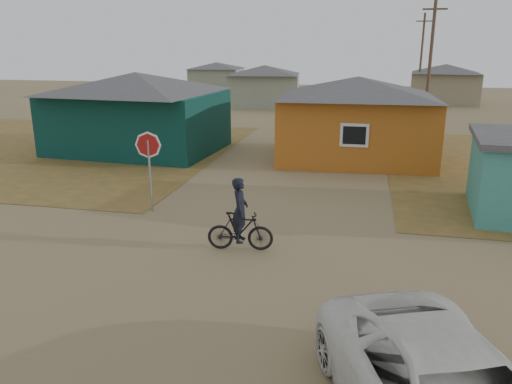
% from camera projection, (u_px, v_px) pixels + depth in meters
% --- Properties ---
extents(ground, '(120.00, 120.00, 0.00)m').
position_uv_depth(ground, '(229.00, 280.00, 11.69)').
color(ground, olive).
extents(grass_nw, '(20.00, 18.00, 0.00)m').
position_uv_depth(grass_nw, '(41.00, 148.00, 26.73)').
color(grass_nw, brown).
rests_on(grass_nw, ground).
extents(house_teal, '(8.93, 7.08, 4.00)m').
position_uv_depth(house_teal, '(138.00, 111.00, 25.49)').
color(house_teal, '#08302B').
rests_on(house_teal, ground).
extents(house_yellow, '(7.72, 6.76, 3.90)m').
position_uv_depth(house_yellow, '(356.00, 117.00, 23.73)').
color(house_yellow, '#B6621C').
rests_on(house_yellow, ground).
extents(house_pale_west, '(7.04, 6.15, 3.60)m').
position_uv_depth(house_pale_west, '(264.00, 85.00, 44.25)').
color(house_pale_west, gray).
rests_on(house_pale_west, ground).
extents(house_beige_east, '(6.95, 6.05, 3.60)m').
position_uv_depth(house_beige_east, '(445.00, 83.00, 46.60)').
color(house_beige_east, gray).
rests_on(house_beige_east, ground).
extents(house_pale_north, '(6.28, 5.81, 3.40)m').
position_uv_depth(house_pale_north, '(217.00, 77.00, 57.15)').
color(house_pale_north, gray).
rests_on(house_pale_north, ground).
extents(utility_pole_near, '(1.40, 0.20, 8.00)m').
position_uv_depth(utility_pole_near, '(430.00, 65.00, 29.80)').
color(utility_pole_near, brown).
rests_on(utility_pole_near, ground).
extents(utility_pole_far, '(1.40, 0.20, 8.00)m').
position_uv_depth(utility_pole_far, '(421.00, 58.00, 44.59)').
color(utility_pole_far, brown).
rests_on(utility_pole_far, ground).
extents(stop_sign, '(0.84, 0.30, 2.67)m').
position_uv_depth(stop_sign, '(149.00, 154.00, 16.04)').
color(stop_sign, gray).
rests_on(stop_sign, ground).
extents(cyclist, '(1.82, 0.73, 2.00)m').
position_uv_depth(cyclist, '(240.00, 224.00, 13.26)').
color(cyclist, black).
rests_on(cyclist, ground).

